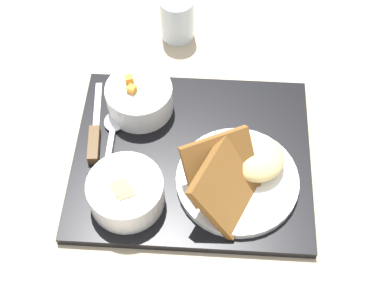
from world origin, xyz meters
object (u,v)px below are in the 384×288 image
Objects in this scene: knife at (94,139)px; glass_water at (177,20)px; spoon at (112,137)px; plate_main at (239,174)px; bowl_soup at (126,191)px; bowl_salad at (139,97)px.

glass_water is at bearing -29.41° from knife.
glass_water is at bearing -19.06° from spoon.
glass_water is (-0.10, 0.34, -0.00)m from plate_main.
spoon is (0.03, 0.00, -0.00)m from knife.
bowl_soup is 0.17m from plate_main.
bowl_salad is 0.67× the size of knife.
bowl_salad is 0.18m from bowl_soup.
glass_water is (0.10, 0.26, 0.02)m from spoon.
plate_main is at bearing 10.96° from bowl_soup.
plate_main is 2.25× the size of glass_water.
bowl_salad is 0.22m from plate_main.
bowl_soup is 0.13m from knife.
bowl_soup is 0.12m from spoon.
bowl_salad is at bearing -30.97° from spoon.
spoon is (-0.04, -0.06, -0.03)m from bowl_salad.
knife is at bearing 161.52° from plate_main.
glass_water is at bearing 79.13° from bowl_soup.
knife is (-0.06, 0.11, -0.02)m from bowl_soup.
plate_main is 1.21× the size of spoon.
plate_main is at bearing -42.47° from bowl_salad.
bowl_salad is 0.10m from knife.
bowl_soup is at bearing -100.87° from glass_water.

